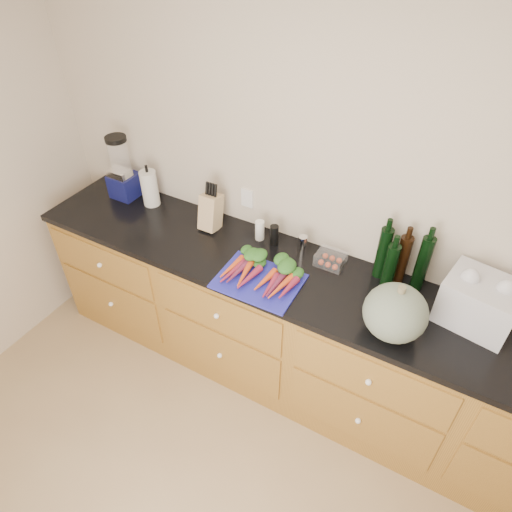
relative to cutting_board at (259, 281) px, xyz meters
The scene contains 15 objects.
wall_back 0.66m from the cutting_board, 61.33° to the left, with size 4.10×0.05×2.60m, color beige.
cabinets 0.58m from the cutting_board, 30.45° to the left, with size 3.60×0.64×0.90m.
countertop 0.31m from the cutting_board, 31.10° to the left, with size 3.64×0.62×0.04m, color black.
cutting_board is the anchor object (origin of this frame).
carrots 0.06m from the cutting_board, 90.00° to the left, with size 0.43×0.32×0.06m.
squash 0.74m from the cutting_board, ahead, with size 0.30×0.30×0.27m, color #556555.
blender_appliance 1.28m from the cutting_board, 165.46° to the left, with size 0.17×0.17×0.44m.
paper_towel 1.06m from the cutting_board, 162.31° to the left, with size 0.11×0.11×0.24m, color silver.
knife_block 0.60m from the cutting_board, 149.41° to the left, with size 0.11×0.11×0.22m, color tan.
grinder_salt 0.39m from the cutting_board, 118.26° to the left, with size 0.06×0.06×0.13m, color white.
grinder_pepper 0.36m from the cutting_board, 103.89° to the left, with size 0.05×0.05×0.13m, color black.
canister_chrome 0.36m from the cutting_board, 73.41° to the left, with size 0.05×0.05×0.12m, color white.
tomato_box 0.44m from the cutting_board, 49.41° to the left, with size 0.16×0.13×0.07m, color white.
bottles 0.76m from the cutting_board, 29.69° to the left, with size 0.28×0.14×0.33m.
grocery_bag 1.11m from the cutting_board, 14.73° to the left, with size 0.34×0.27×0.25m, color silver, non-canonical shape.
Camera 1 is at (0.62, -0.45, 2.65)m, focal length 32.00 mm.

